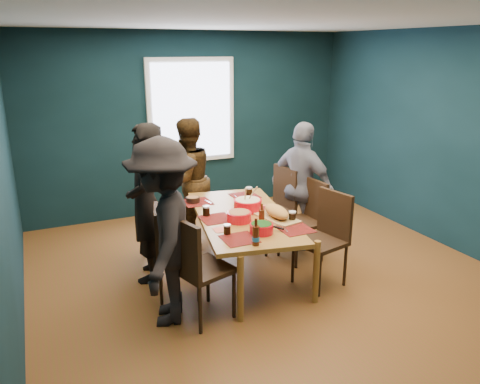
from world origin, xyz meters
The scene contains 26 objects.
room centered at (0.00, 0.27, 1.37)m, with size 5.01×5.01×2.71m.
dining_table centered at (-0.24, 0.11, 0.64)m, with size 1.26×2.01×0.71m.
chair_left_far centered at (-1.00, 0.88, 0.58)m, with size 0.46×0.46×1.00m.
chair_left_mid centered at (-1.11, -0.01, 0.56)m, with size 0.52×0.52×0.95m.
chair_left_near centered at (-1.02, -0.57, 0.60)m, with size 0.58×0.58×1.02m.
chair_right_far centered at (0.50, 0.65, 0.60)m, with size 0.52×0.52×1.03m.
chair_right_mid centered at (0.66, 0.19, 0.56)m, with size 0.47×0.47×0.96m.
chair_right_near centered at (0.51, -0.42, 0.59)m, with size 0.55×0.55×1.01m.
person_far_left centered at (-1.20, 0.48, 0.86)m, with size 0.63×0.41×1.72m, color black.
person_back centered at (-0.43, 1.43, 0.80)m, with size 0.78×0.61×1.60m, color black.
person_right centered at (0.76, 0.50, 0.80)m, with size 0.94×0.39×1.61m, color silver.
person_near_left centered at (-1.26, -0.42, 0.87)m, with size 1.12×0.64×1.73m, color black.
bowl_salad centered at (-0.35, -0.06, 0.77)m, with size 0.26×0.26×0.11m.
bowl_dumpling centered at (-0.12, 0.21, 0.78)m, with size 0.31×0.31×0.29m.
bowl_herbs centered at (-0.28, -0.45, 0.76)m, with size 0.23×0.23×0.10m.
cutting_board centered at (0.05, -0.15, 0.77)m, with size 0.37×0.66×0.14m.
small_bowl centered at (-0.59, 0.74, 0.75)m, with size 0.17×0.17×0.07m.
beer_bottle_a centered at (-0.46, -0.69, 0.80)m, with size 0.07×0.07×0.26m.
beer_bottle_b centered at (-0.18, -0.25, 0.80)m, with size 0.06×0.06×0.23m.
cola_glass_a centered at (-0.60, -0.34, 0.77)m, with size 0.07×0.07×0.10m.
cola_glass_b centered at (0.16, -0.28, 0.77)m, with size 0.08×0.08×0.11m.
cola_glass_c centered at (0.11, 0.68, 0.77)m, with size 0.08×0.08×0.12m.
cola_glass_d centered at (-0.60, 0.24, 0.77)m, with size 0.08×0.08×0.11m.
napkin_a centered at (0.10, 0.21, 0.71)m, with size 0.14×0.14×0.00m, color #F37366.
napkin_b centered at (-0.61, -0.20, 0.71)m, with size 0.14×0.14×0.00m, color #F37366.
napkin_c centered at (0.11, -0.54, 0.71)m, with size 0.15×0.15×0.00m, color #F37366.
Camera 1 is at (-2.23, -4.25, 2.45)m, focal length 35.00 mm.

